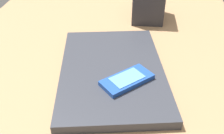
# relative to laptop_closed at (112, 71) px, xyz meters

# --- Properties ---
(desk_surface) EXTENTS (1.20, 0.80, 0.03)m
(desk_surface) POSITION_rel_laptop_closed_xyz_m (-0.09, 0.03, -0.03)
(desk_surface) COLOR #9E7751
(desk_surface) RESTS_ON ground
(laptop_closed) EXTENTS (0.37, 0.28, 0.02)m
(laptop_closed) POSITION_rel_laptop_closed_xyz_m (0.00, 0.00, 0.00)
(laptop_closed) COLOR #33353D
(laptop_closed) RESTS_ON desk_surface
(cell_phone_on_laptop) EXTENTS (0.11, 0.12, 0.01)m
(cell_phone_on_laptop) POSITION_rel_laptop_closed_xyz_m (-0.05, -0.04, 0.02)
(cell_phone_on_laptop) COLOR #1E479E
(cell_phone_on_laptop) RESTS_ON laptop_closed
(desk_organizer) EXTENTS (0.13, 0.10, 0.12)m
(desk_organizer) POSITION_rel_laptop_closed_xyz_m (0.32, -0.08, 0.05)
(desk_organizer) COLOR #2D2D33
(desk_organizer) RESTS_ON desk_surface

